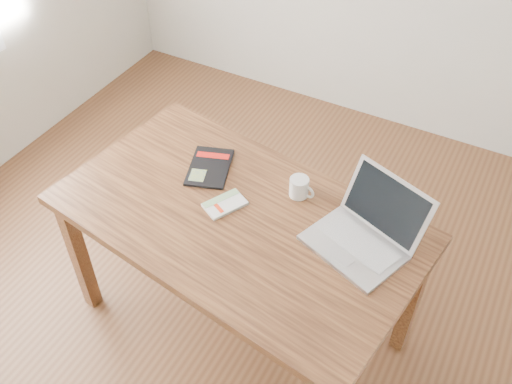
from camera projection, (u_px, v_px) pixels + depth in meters
The scene contains 6 objects.
room at pixel (226, 101), 1.78m from camera, with size 4.04×4.04×2.70m.
desk at pixel (238, 230), 2.33m from camera, with size 1.56×1.04×0.75m.
white_guidebook at pixel (225, 204), 2.30m from camera, with size 0.17×0.19×0.01m.
black_guidebook at pixel (210, 167), 2.46m from camera, with size 0.24×0.30×0.01m.
laptop at pixel (365, 232), 2.13m from camera, with size 0.45×0.44×0.24m.
coffee_mug at pixel (300, 187), 2.32m from camera, with size 0.11×0.08×0.09m.
Camera 1 is at (0.72, -1.26, 2.38)m, focal length 40.00 mm.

